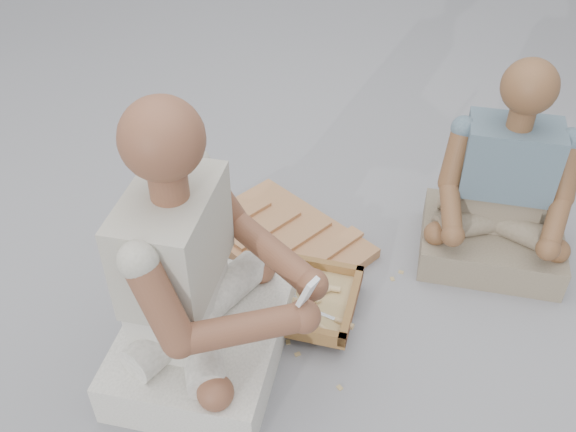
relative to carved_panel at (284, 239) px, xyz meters
The scene contains 33 objects.
ground 0.44m from the carved_panel, 62.08° to the right, with size 60.00×60.00×0.00m, color gray.
carved_panel is the anchor object (origin of this frame).
tool_tray 0.36m from the carved_panel, 56.31° to the right, with size 0.52×0.45×0.06m.
chisel_0 0.53m from the carved_panel, 48.88° to the right, with size 0.21×0.10×0.02m.
chisel_1 0.37m from the carved_panel, 47.09° to the right, with size 0.20×0.11×0.02m.
chisel_2 0.49m from the carved_panel, 59.82° to the right, with size 0.15×0.18×0.02m.
chisel_3 0.52m from the carved_panel, 40.54° to the right, with size 0.22×0.03×0.02m.
chisel_4 0.40m from the carved_panel, 58.69° to the right, with size 0.21×0.09×0.02m.
chisel_5 0.37m from the carved_panel, 37.25° to the right, with size 0.22×0.07×0.02m.
chisel_6 0.39m from the carved_panel, 57.77° to the right, with size 0.22×0.03×0.02m.
chisel_7 0.38m from the carved_panel, 42.45° to the right, with size 0.14×0.19×0.02m.
chisel_8 0.40m from the carved_panel, 64.16° to the right, with size 0.12×0.20×0.02m.
chisel_9 0.41m from the carved_panel, 57.07° to the right, with size 0.11×0.21×0.02m.
chisel_10 0.43m from the carved_panel, 53.74° to the right, with size 0.19×0.14×0.02m.
wood_chip_0 0.53m from the carved_panel, 78.02° to the right, with size 0.02×0.01×0.00m, color tan.
wood_chip_1 0.31m from the carved_panel, 70.75° to the right, with size 0.02×0.01×0.00m, color tan.
wood_chip_2 0.47m from the carved_panel, ahead, with size 0.02×0.01×0.00m, color tan.
wood_chip_3 0.57m from the carved_panel, 57.47° to the right, with size 0.02×0.01×0.00m, color tan.
wood_chip_4 0.29m from the carved_panel, 10.70° to the right, with size 0.02×0.01×0.00m, color tan.
wood_chip_5 0.40m from the carved_panel, 20.12° to the right, with size 0.02×0.01×0.00m, color tan.
wood_chip_6 0.11m from the carved_panel, 59.48° to the left, with size 0.02×0.01×0.00m, color tan.
wood_chip_7 0.49m from the carved_panel, ahead, with size 0.02×0.01×0.00m, color tan.
wood_chip_8 0.40m from the carved_panel, 52.80° to the right, with size 0.02×0.01×0.00m, color tan.
wood_chip_9 0.37m from the carved_panel, 35.72° to the right, with size 0.02×0.01×0.00m, color tan.
wood_chip_10 0.54m from the carved_panel, 90.81° to the right, with size 0.02×0.01×0.00m, color tan.
wood_chip_11 0.73m from the carved_panel, 47.74° to the right, with size 0.02×0.01×0.00m, color tan.
wood_chip_12 0.52m from the carved_panel, 60.50° to the right, with size 0.02×0.01×0.00m, color tan.
wood_chip_13 0.38m from the carved_panel, 89.59° to the right, with size 0.02×0.01×0.00m, color tan.
wood_chip_14 0.47m from the carved_panel, 51.89° to the right, with size 0.02×0.01×0.00m, color tan.
wood_chip_15 0.59m from the carved_panel, 93.77° to the right, with size 0.02×0.01×0.00m, color tan.
craftsman 0.71m from the carved_panel, 87.44° to the right, with size 0.73×0.74×0.99m.
companion 0.86m from the carved_panel, 23.47° to the left, with size 0.62×0.55×0.83m.
mobile_phone 0.85m from the carved_panel, 56.80° to the right, with size 0.06×0.05×0.11m.
Camera 1 is at (0.72, -1.35, 1.77)m, focal length 40.00 mm.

